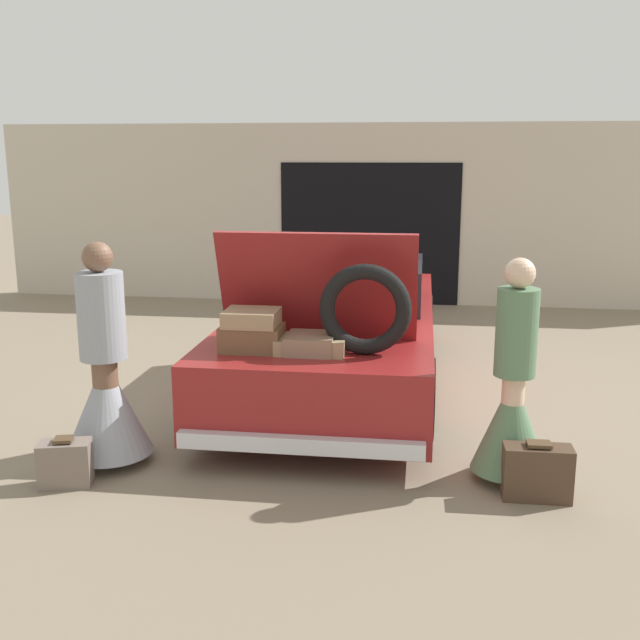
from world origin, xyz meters
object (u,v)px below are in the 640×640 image
Objects in this scene: car at (337,330)px; person_right at (512,403)px; person_left at (106,387)px; suitcase_beside_left_person at (65,463)px; suitcase_beside_right_person at (537,472)px.

car reaches higher than person_right.
car reaches higher than person_left.
suitcase_beside_left_person is at bearing -29.28° from person_left.
person_right is (3.02, 0.10, -0.02)m from person_left.
person_left reaches higher than person_right.
person_right is (1.51, -2.10, 0.00)m from car.
suitcase_beside_right_person is at bearing -146.13° from person_right.
car is 2.76× the size of person_left.
suitcase_beside_left_person is 3.32m from suitcase_beside_right_person.
car is at bearing 133.82° from person_left.
person_left reaches higher than suitcase_beside_right_person.
person_left is at bearing 98.39° from person_right.
person_right is 4.06× the size of suitcase_beside_left_person.
suitcase_beside_right_person is (3.17, -0.20, -0.41)m from person_left.
car is at bearing 124.74° from suitcase_beside_right_person.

